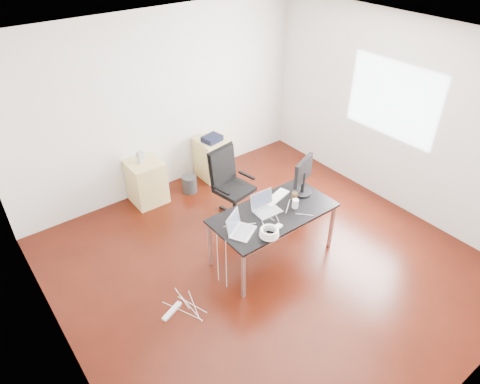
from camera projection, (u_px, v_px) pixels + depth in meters
room_shell at (272, 173)px, 4.90m from camera, size 5.00×5.00×5.00m
desk at (273, 215)px, 5.43m from camera, size 1.60×0.80×0.73m
office_chair at (230, 181)px, 6.21m from camera, size 0.55×0.57×1.08m
filing_cabinet_left at (147, 182)px, 6.66m from camera, size 0.50×0.50×0.70m
filing_cabinet_right at (213, 158)px, 7.29m from camera, size 0.50×0.50×0.70m
pc_tower at (298, 201)px, 6.46m from camera, size 0.35×0.49×0.44m
wastebasket at (190, 184)px, 6.99m from camera, size 0.27×0.27×0.28m
power_strip at (172, 311)px, 4.99m from camera, size 0.30×0.17×0.04m
laptop_left at (239, 228)px, 5.04m from camera, size 0.41×0.38×0.23m
laptop_right at (265, 207)px, 5.39m from camera, size 0.34×0.27×0.23m
monitor at (303, 174)px, 5.60m from camera, size 0.44×0.26×0.51m
keyboard at (276, 198)px, 5.64m from camera, size 0.46×0.25×0.02m
cup_white at (295, 204)px, 5.44m from camera, size 0.10×0.10×0.12m
cup_brown at (294, 196)px, 5.59m from camera, size 0.10×0.10×0.10m
cable_coil at (269, 233)px, 4.98m from camera, size 0.24×0.24×0.11m
power_adapter at (279, 226)px, 5.14m from camera, size 0.08×0.08×0.03m
speaker at (140, 157)px, 6.42m from camera, size 0.10×0.09×0.18m
navy_garment at (212, 139)px, 7.01m from camera, size 0.34×0.29×0.09m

